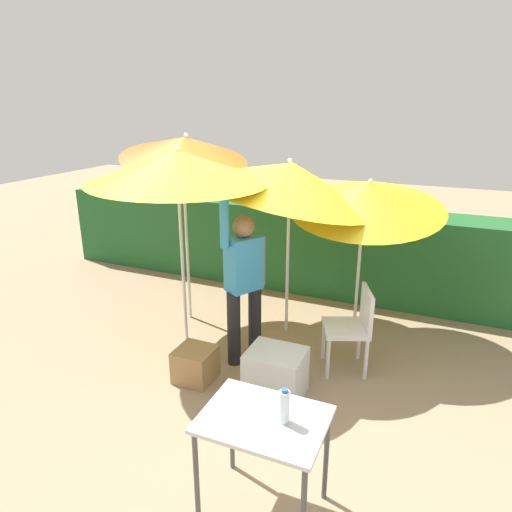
% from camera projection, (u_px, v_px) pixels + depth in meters
% --- Properties ---
extents(ground_plane, '(24.00, 24.00, 0.00)m').
position_uv_depth(ground_plane, '(245.00, 360.00, 4.97)').
color(ground_plane, '#9E8466').
extents(hedge_row, '(8.00, 0.70, 1.24)m').
position_uv_depth(hedge_row, '(308.00, 247.00, 6.73)').
color(hedge_row, '#23602D').
rests_on(hedge_row, ground_plane).
extents(umbrella_rainbow, '(1.86, 1.86, 2.25)m').
position_uv_depth(umbrella_rainbow, '(178.00, 167.00, 4.62)').
color(umbrella_rainbow, silver).
rests_on(umbrella_rainbow, ground_plane).
extents(umbrella_orange, '(2.12, 2.08, 2.29)m').
position_uv_depth(umbrella_orange, '(290.00, 179.00, 5.05)').
color(umbrella_orange, silver).
rests_on(umbrella_orange, ground_plane).
extents(umbrella_yellow, '(1.71, 1.72, 2.01)m').
position_uv_depth(umbrella_yellow, '(367.00, 196.00, 4.98)').
color(umbrella_yellow, silver).
rests_on(umbrella_yellow, ground_plane).
extents(umbrella_navy, '(1.53, 1.50, 2.48)m').
position_uv_depth(umbrella_navy, '(184.00, 149.00, 5.28)').
color(umbrella_navy, silver).
rests_on(umbrella_navy, ground_plane).
extents(person_vendor, '(0.36, 0.53, 1.88)m').
position_uv_depth(person_vendor, '(244.00, 279.00, 4.70)').
color(person_vendor, black).
rests_on(person_vendor, ground_plane).
extents(chair_plastic, '(0.57, 0.57, 0.89)m').
position_uv_depth(chair_plastic, '(353.00, 324.00, 4.66)').
color(chair_plastic, silver).
rests_on(chair_plastic, ground_plane).
extents(cooler_box, '(0.53, 0.44, 0.46)m').
position_uv_depth(cooler_box, '(276.00, 373.00, 4.33)').
color(cooler_box, silver).
rests_on(cooler_box, ground_plane).
extents(crate_cardboard, '(0.37, 0.37, 0.34)m').
position_uv_depth(crate_cardboard, '(195.00, 364.00, 4.58)').
color(crate_cardboard, '#9E7A4C').
rests_on(crate_cardboard, ground_plane).
extents(folding_table, '(0.80, 0.60, 0.76)m').
position_uv_depth(folding_table, '(264.00, 430.00, 2.95)').
color(folding_table, '#4C4C51').
rests_on(folding_table, ground_plane).
extents(bottle_water, '(0.07, 0.07, 0.24)m').
position_uv_depth(bottle_water, '(284.00, 406.00, 2.85)').
color(bottle_water, silver).
rests_on(bottle_water, folding_table).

